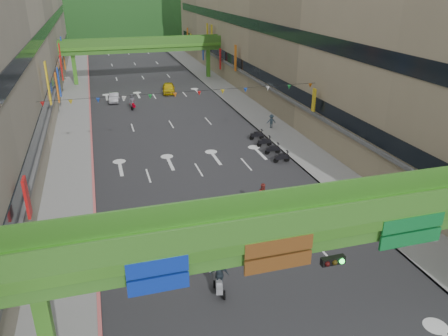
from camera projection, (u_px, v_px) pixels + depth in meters
road_slab at (158, 103)px, 60.17m from camera, size 18.00×140.00×0.02m
sidewalk_left at (75, 109)px, 57.29m from camera, size 4.00×140.00×0.15m
sidewalk_right at (234, 97)px, 63.00m from camera, size 4.00×140.00×0.15m
curb_left at (90, 108)px, 57.77m from camera, size 0.20×140.00×0.18m
curb_right at (222, 98)px, 62.50m from camera, size 0.20×140.00×0.18m
building_row_right at (289, 28)px, 61.34m from camera, size 12.80×95.00×19.00m
overpass_near at (326, 239)px, 19.06m from camera, size 28.00×12.27×7.10m
overpass_far at (143, 48)px, 71.24m from camera, size 28.00×2.20×7.10m
hill_left at (69, 29)px, 153.16m from camera, size 168.00×140.00×112.00m
hill_right at (171, 21)px, 181.16m from camera, size 208.00×176.00×128.00m
bunting_string at (187, 94)px, 40.20m from camera, size 26.00×0.36×0.47m
scooter_rider_mid at (263, 197)px, 31.74m from camera, size 0.96×1.60×2.17m
scooter_rider_left at (219, 277)px, 23.28m from camera, size 1.08×1.58×2.07m
scooter_rider_far at (132, 102)px, 56.94m from camera, size 0.91×1.58×2.01m
parked_scooter_row at (268, 145)px, 43.35m from camera, size 1.60×7.15×1.08m
car_silver at (114, 98)px, 60.65m from camera, size 1.71×3.83×1.22m
car_yellow at (169, 88)px, 65.25m from camera, size 2.39×4.67×1.52m
pedestrian_blue at (271, 122)px, 49.50m from camera, size 0.78×0.57×1.55m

